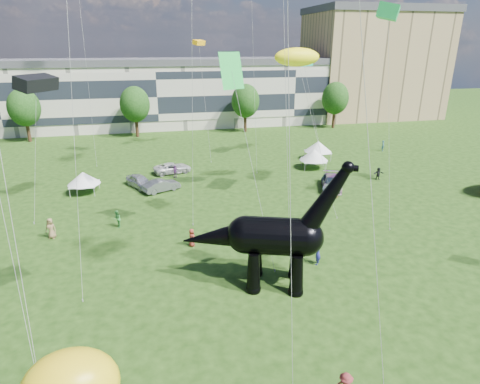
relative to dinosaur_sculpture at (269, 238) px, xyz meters
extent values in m
plane|color=#16330C|center=(2.05, -2.61, -3.58)|extent=(220.00, 220.00, 0.00)
cube|color=beige|center=(-5.95, 59.39, 2.42)|extent=(78.00, 11.00, 12.00)
cube|color=tan|center=(42.05, 62.39, 7.42)|extent=(28.00, 18.00, 22.00)
cylinder|color=#382314|center=(-27.95, 50.39, -1.98)|extent=(0.56, 0.56, 3.20)
ellipsoid|color=#14380F|center=(-27.95, 50.39, 2.74)|extent=(5.20, 5.20, 6.24)
cylinder|color=#382314|center=(-9.95, 50.39, -1.98)|extent=(0.56, 0.56, 3.20)
ellipsoid|color=#14380F|center=(-9.95, 50.39, 2.74)|extent=(5.20, 5.20, 6.24)
cylinder|color=#382314|center=(10.05, 50.39, -1.98)|extent=(0.56, 0.56, 3.20)
ellipsoid|color=#14380F|center=(10.05, 50.39, 2.74)|extent=(5.20, 5.20, 6.24)
cylinder|color=#382314|center=(28.05, 50.39, -1.98)|extent=(0.56, 0.56, 3.20)
ellipsoid|color=#14380F|center=(28.05, 50.39, 2.74)|extent=(5.20, 5.20, 6.24)
cone|color=black|center=(-1.22, -0.70, -2.14)|extent=(1.26, 1.26, 2.88)
sphere|color=black|center=(-1.22, -0.70, -3.41)|extent=(1.06, 1.06, 1.06)
cone|color=black|center=(-0.54, 1.30, -2.14)|extent=(1.26, 1.26, 2.88)
sphere|color=black|center=(-0.54, 1.30, -3.41)|extent=(1.06, 1.06, 1.06)
cone|color=black|center=(1.51, -1.63, -2.14)|extent=(1.26, 1.26, 2.88)
sphere|color=black|center=(1.51, -1.63, -3.41)|extent=(1.06, 1.06, 1.06)
cone|color=black|center=(2.19, 0.37, -2.14)|extent=(1.26, 1.26, 2.88)
sphere|color=black|center=(2.19, 0.37, -3.41)|extent=(1.06, 1.06, 1.06)
cylinder|color=black|center=(0.39, -0.13, 0.16)|extent=(4.65, 3.75, 2.59)
sphere|color=black|center=(-1.52, 0.51, 0.16)|extent=(2.59, 2.59, 2.59)
sphere|color=black|center=(2.30, -0.78, 0.16)|extent=(2.50, 2.50, 2.50)
cone|color=black|center=(3.41, -1.16, 2.94)|extent=(3.89, 2.53, 5.09)
sphere|color=black|center=(4.52, -1.54, 5.15)|extent=(0.81, 0.81, 0.81)
cylinder|color=black|center=(4.80, -1.63, 5.10)|extent=(0.77, 0.62, 0.42)
cone|color=black|center=(-3.39, 1.15, -0.16)|extent=(5.46, 3.54, 2.82)
imported|color=silver|center=(-9.10, 22.52, -2.84)|extent=(3.69, 4.68, 1.49)
imported|color=slate|center=(-6.68, 20.62, -2.88)|extent=(4.50, 3.18, 1.41)
imported|color=silver|center=(-5.03, 27.27, -2.91)|extent=(5.18, 3.20, 1.34)
imported|color=#595960|center=(12.63, 17.22, -2.81)|extent=(3.90, 5.73, 1.54)
cube|color=silver|center=(13.71, 25.37, -2.49)|extent=(3.51, 3.51, 0.12)
cone|color=silver|center=(13.71, 25.37, -1.69)|extent=(4.45, 4.45, 1.49)
cylinder|color=#999999|center=(12.07, 24.28, -3.04)|extent=(0.06, 0.06, 1.09)
cylinder|color=#999999|center=(14.80, 23.73, -3.04)|extent=(0.06, 0.06, 1.09)
cylinder|color=#999999|center=(12.62, 27.01, -3.04)|extent=(0.06, 0.06, 1.09)
cylinder|color=#999999|center=(15.35, 26.47, -3.04)|extent=(0.06, 0.06, 1.09)
cube|color=white|center=(15.98, 29.38, -2.46)|extent=(3.13, 3.13, 0.12)
cone|color=white|center=(15.98, 29.38, -1.65)|extent=(3.97, 3.97, 1.53)
cylinder|color=#999999|center=(14.59, 27.92, -3.02)|extent=(0.06, 0.06, 1.12)
cylinder|color=#999999|center=(17.44, 27.99, -3.02)|extent=(0.06, 0.06, 1.12)
cylinder|color=#999999|center=(14.52, 30.77, -3.02)|extent=(0.06, 0.06, 1.12)
cylinder|color=#999999|center=(17.37, 30.84, -3.02)|extent=(0.06, 0.06, 1.12)
cube|color=white|center=(-15.17, 21.97, -2.56)|extent=(3.05, 3.05, 0.11)
cone|color=white|center=(-15.17, 21.97, -1.81)|extent=(3.87, 3.87, 1.40)
cylinder|color=#999999|center=(-16.59, 20.80, -3.07)|extent=(0.06, 0.06, 1.02)
cylinder|color=#999999|center=(-14.00, 20.55, -3.07)|extent=(0.06, 0.06, 1.02)
cylinder|color=#999999|center=(-16.34, 23.40, -3.07)|extent=(0.06, 0.06, 1.02)
cylinder|color=#999999|center=(-13.75, 23.14, -3.07)|extent=(0.06, 0.06, 1.02)
imported|color=black|center=(19.71, 19.11, -2.80)|extent=(1.46, 0.51, 1.56)
imported|color=olive|center=(-16.41, 10.75, -2.65)|extent=(1.02, 0.80, 1.86)
imported|color=#32637E|center=(27.88, 31.71, -2.76)|extent=(0.62, 0.71, 1.65)
imported|color=#5B2D66|center=(-4.81, 25.25, -2.77)|extent=(1.03, 0.71, 1.62)
imported|color=brown|center=(11.96, 14.37, -2.71)|extent=(1.14, 1.31, 1.75)
imported|color=maroon|center=(-4.66, 6.70, -2.81)|extent=(0.71, 0.88, 1.56)
imported|color=navy|center=(4.44, 1.69, -2.66)|extent=(0.77, 0.80, 1.85)
imported|color=#358638|center=(-10.96, 11.78, -2.76)|extent=(0.70, 0.86, 1.65)
cube|color=#F8AA0D|center=(0.18, 37.60, 12.41)|extent=(2.09, 2.14, 0.81)
plane|color=green|center=(-0.90, 8.11, 10.38)|extent=(2.83, 1.79, 2.74)
cube|color=black|center=(-17.20, 17.34, 8.96)|extent=(3.60, 4.22, 1.55)
cube|color=#0DCFA3|center=(13.63, 30.94, 10.13)|extent=(3.82, 3.76, 1.46)
ellipsoid|color=#FFF315|center=(7.51, 16.76, 11.04)|extent=(4.16, 5.12, 1.83)
cube|color=green|center=(14.38, 12.32, 15.00)|extent=(3.76, 4.34, 1.55)
camera|label=1|loc=(-7.11, -23.35, 12.42)|focal=30.00mm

